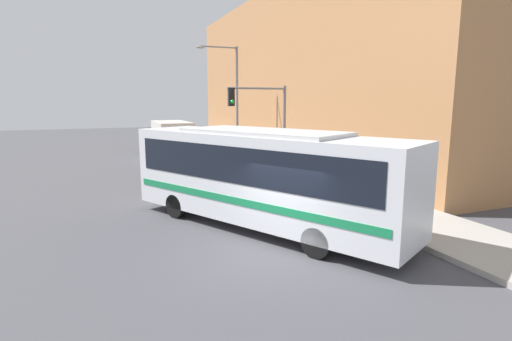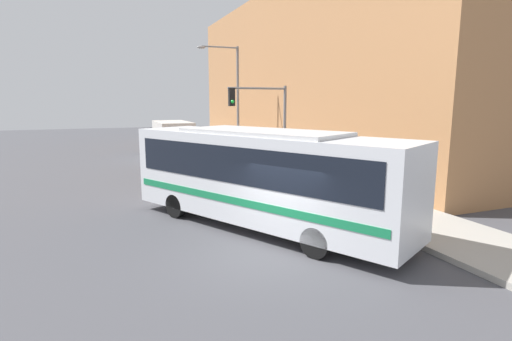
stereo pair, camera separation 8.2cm
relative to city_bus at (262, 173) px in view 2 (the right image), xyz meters
name	(u,v)px [view 2 (the right image)]	position (x,y,z in m)	size (l,w,h in m)	color
ground_plane	(264,256)	(-0.94, -2.42, -1.94)	(120.00, 120.00, 0.00)	#47474C
sidewalk	(237,155)	(5.26, 17.58, -1.86)	(3.39, 70.00, 0.18)	#A8A399
building_facade	(305,77)	(9.96, 15.25, 4.22)	(6.00, 33.34, 12.33)	#B27A4C
city_bus	(262,173)	(0.00, 0.00, 0.00)	(7.19, 10.52, 3.41)	silver
delivery_truck	(171,137)	(0.37, 19.44, -0.40)	(2.41, 7.23, 2.80)	silver
fire_hydrant	(356,199)	(4.16, 0.29, -1.38)	(0.26, 0.35, 0.77)	red
traffic_light_pole	(265,115)	(3.16, 7.07, 1.67)	(3.28, 0.35, 4.98)	slate
parking_meter	(275,162)	(4.16, 7.96, -0.96)	(0.14, 0.14, 1.17)	slate
street_lamp	(233,94)	(4.03, 14.94, 2.95)	(2.98, 0.28, 7.95)	slate
pedestrian_near_corner	(325,171)	(5.02, 4.01, -0.94)	(0.34, 0.34, 1.63)	slate
pedestrian_mid_block	(295,158)	(5.77, 8.68, -0.96)	(0.34, 0.34, 1.59)	#47382D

